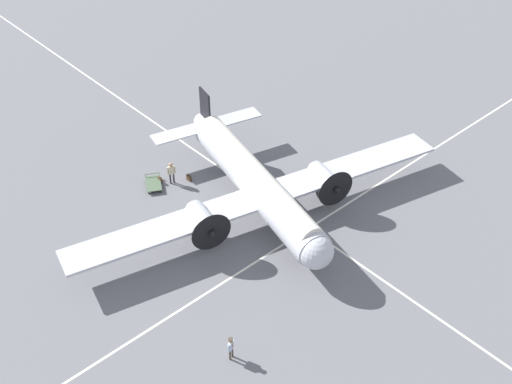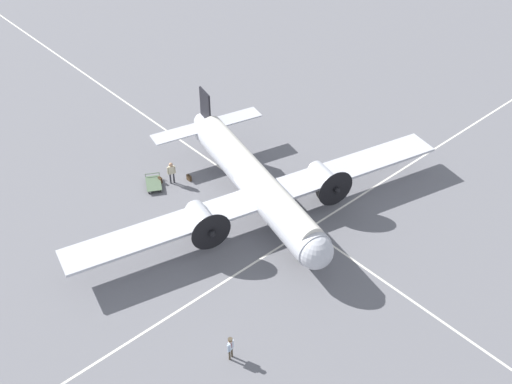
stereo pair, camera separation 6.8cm
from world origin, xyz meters
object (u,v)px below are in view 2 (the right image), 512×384
Objects in this scene: passenger_boarding at (171,171)px; baggage_cart at (154,183)px; suitcase_near_door at (189,178)px; airliner_main at (259,185)px; crew_foreground at (230,346)px; suitcase_upright_spare at (160,180)px.

baggage_cart is at bearing -178.64° from passenger_boarding.
suitcase_near_door is at bearing -1.05° from passenger_boarding.
crew_foreground is (-8.30, 9.55, -1.39)m from airliner_main.
baggage_cart reaches higher than suitcase_upright_spare.
airliner_main is at bearing -156.95° from suitcase_upright_spare.
suitcase_upright_spare is at bearing 161.01° from passenger_boarding.
baggage_cart is at bearing 95.63° from suitcase_upright_spare.
passenger_boarding is 1.55m from suitcase_near_door.
suitcase_near_door is 0.23× the size of baggage_cart.
airliner_main is 55.36× the size of suitcase_near_door.
airliner_main is 12.73m from crew_foreground.
suitcase_upright_spare reaches higher than suitcase_near_door.
suitcase_upright_spare is 0.24× the size of baggage_cart.
baggage_cart is (15.72, -5.73, -0.75)m from crew_foreground.
suitcase_near_door is at bearing -135.09° from crew_foreground.
passenger_boarding reaches higher than suitcase_near_door.
crew_foreground is at bearing -89.20° from passenger_boarding.
passenger_boarding is 0.84× the size of baggage_cart.
passenger_boarding reaches higher than baggage_cart.
crew_foreground is 3.28× the size of suitcase_near_door.
airliner_main reaches higher than baggage_cart.
airliner_main is 53.26× the size of suitcase_upright_spare.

